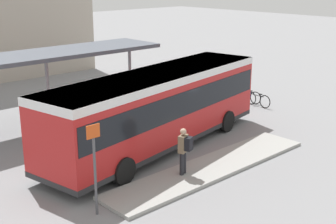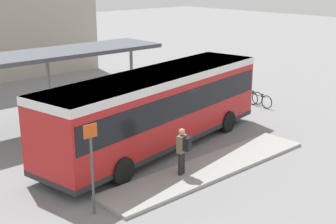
{
  "view_description": "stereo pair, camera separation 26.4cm",
  "coord_description": "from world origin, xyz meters",
  "px_view_note": "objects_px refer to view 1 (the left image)",
  "views": [
    {
      "loc": [
        -11.95,
        -13.47,
        6.88
      ],
      "look_at": [
        0.55,
        0.0,
        1.4
      ],
      "focal_mm": 50.0,
      "sensor_mm": 36.0,
      "label": 1
    },
    {
      "loc": [
        -11.75,
        -13.65,
        6.88
      ],
      "look_at": [
        0.55,
        0.0,
        1.4
      ],
      "focal_mm": 50.0,
      "sensor_mm": 36.0,
      "label": 2
    }
  ],
  "objects_px": {
    "bicycle_black": "(258,100)",
    "platform_sign": "(95,166)",
    "bicycle_orange": "(224,91)",
    "pedestrian_waiting": "(184,148)",
    "bicycle_blue": "(248,96)",
    "bicycle_green": "(237,93)",
    "city_bus": "(158,105)"
  },
  "relations": [
    {
      "from": "city_bus",
      "to": "bicycle_orange",
      "type": "xyz_separation_m",
      "value": [
        8.12,
        3.44,
        -1.48
      ]
    },
    {
      "from": "pedestrian_waiting",
      "to": "bicycle_black",
      "type": "distance_m",
      "value": 10.1
    },
    {
      "from": "bicycle_orange",
      "to": "platform_sign",
      "type": "height_order",
      "value": "platform_sign"
    },
    {
      "from": "city_bus",
      "to": "platform_sign",
      "type": "height_order",
      "value": "city_bus"
    },
    {
      "from": "bicycle_black",
      "to": "bicycle_green",
      "type": "xyz_separation_m",
      "value": [
        0.28,
        1.64,
        0.01
      ]
    },
    {
      "from": "pedestrian_waiting",
      "to": "bicycle_blue",
      "type": "distance_m",
      "value": 10.63
    },
    {
      "from": "bicycle_orange",
      "to": "city_bus",
      "type": "bearing_deg",
      "value": 114.65
    },
    {
      "from": "pedestrian_waiting",
      "to": "bicycle_black",
      "type": "relative_size",
      "value": 1.0
    },
    {
      "from": "bicycle_black",
      "to": "pedestrian_waiting",
      "type": "bearing_deg",
      "value": 115.23
    },
    {
      "from": "bicycle_black",
      "to": "bicycle_blue",
      "type": "distance_m",
      "value": 0.85
    },
    {
      "from": "bicycle_black",
      "to": "bicycle_orange",
      "type": "height_order",
      "value": "bicycle_black"
    },
    {
      "from": "bicycle_blue",
      "to": "bicycle_orange",
      "type": "distance_m",
      "value": 1.65
    },
    {
      "from": "bicycle_green",
      "to": "bicycle_orange",
      "type": "height_order",
      "value": "bicycle_green"
    },
    {
      "from": "city_bus",
      "to": "bicycle_blue",
      "type": "height_order",
      "value": "city_bus"
    },
    {
      "from": "bicycle_orange",
      "to": "platform_sign",
      "type": "relative_size",
      "value": 0.56
    },
    {
      "from": "bicycle_blue",
      "to": "bicycle_green",
      "type": "bearing_deg",
      "value": -8.22
    },
    {
      "from": "bicycle_black",
      "to": "bicycle_orange",
      "type": "xyz_separation_m",
      "value": [
        0.09,
        2.46,
        -0.02
      ]
    },
    {
      "from": "pedestrian_waiting",
      "to": "platform_sign",
      "type": "distance_m",
      "value": 3.78
    },
    {
      "from": "bicycle_black",
      "to": "platform_sign",
      "type": "height_order",
      "value": "platform_sign"
    },
    {
      "from": "bicycle_blue",
      "to": "bicycle_green",
      "type": "xyz_separation_m",
      "value": [
        0.06,
        0.82,
        0.01
      ]
    },
    {
      "from": "bicycle_black",
      "to": "bicycle_green",
      "type": "distance_m",
      "value": 1.67
    },
    {
      "from": "city_bus",
      "to": "bicycle_black",
      "type": "height_order",
      "value": "city_bus"
    },
    {
      "from": "bicycle_green",
      "to": "platform_sign",
      "type": "distance_m",
      "value": 14.51
    },
    {
      "from": "city_bus",
      "to": "pedestrian_waiting",
      "type": "relative_size",
      "value": 6.81
    },
    {
      "from": "bicycle_orange",
      "to": "platform_sign",
      "type": "xyz_separation_m",
      "value": [
        -13.16,
        -6.36,
        1.22
      ]
    },
    {
      "from": "bicycle_green",
      "to": "bicycle_orange",
      "type": "distance_m",
      "value": 0.85
    },
    {
      "from": "bicycle_black",
      "to": "platform_sign",
      "type": "distance_m",
      "value": 13.7
    },
    {
      "from": "city_bus",
      "to": "bicycle_orange",
      "type": "relative_size",
      "value": 7.23
    },
    {
      "from": "city_bus",
      "to": "bicycle_blue",
      "type": "relative_size",
      "value": 6.94
    },
    {
      "from": "city_bus",
      "to": "bicycle_blue",
      "type": "xyz_separation_m",
      "value": [
        8.26,
        1.8,
        -1.46
      ]
    },
    {
      "from": "bicycle_black",
      "to": "bicycle_blue",
      "type": "xyz_separation_m",
      "value": [
        0.22,
        0.82,
        -0.0
      ]
    },
    {
      "from": "city_bus",
      "to": "bicycle_black",
      "type": "distance_m",
      "value": 8.22
    }
  ]
}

